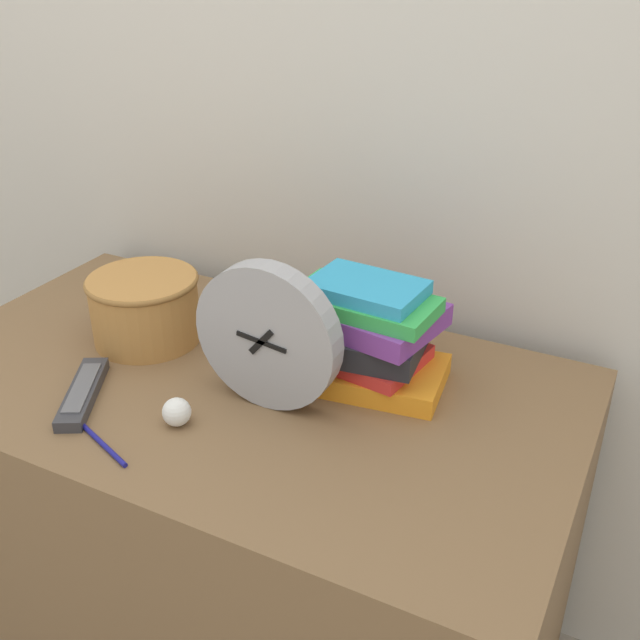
{
  "coord_description": "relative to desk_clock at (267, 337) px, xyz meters",
  "views": [
    {
      "loc": [
        0.63,
        -0.58,
        1.43
      ],
      "look_at": [
        0.15,
        0.36,
        0.87
      ],
      "focal_mm": 42.0,
      "sensor_mm": 36.0,
      "label": 1
    }
  ],
  "objects": [
    {
      "name": "wall_back",
      "position": [
        -0.09,
        0.44,
        0.34
      ],
      "size": [
        6.0,
        0.04,
        2.4
      ],
      "color": "beige",
      "rests_on": "ground_plane"
    },
    {
      "name": "desk",
      "position": [
        -0.09,
        0.03,
        -0.49
      ],
      "size": [
        1.18,
        0.66,
        0.73
      ],
      "color": "brown",
      "rests_on": "ground_plane"
    },
    {
      "name": "desk_clock",
      "position": [
        0.0,
        0.0,
        0.0
      ],
      "size": [
        0.25,
        0.04,
        0.25
      ],
      "color": "#99999E",
      "rests_on": "desk"
    },
    {
      "name": "book_stack",
      "position": [
        0.12,
        0.14,
        -0.04
      ],
      "size": [
        0.27,
        0.21,
        0.19
      ],
      "color": "orange",
      "rests_on": "desk"
    },
    {
      "name": "basket",
      "position": [
        -0.32,
        0.08,
        -0.05
      ],
      "size": [
        0.21,
        0.21,
        0.13
      ],
      "color": "#B27A3D",
      "rests_on": "desk"
    },
    {
      "name": "tv_remote",
      "position": [
        -0.28,
        -0.13,
        -0.11
      ],
      "size": [
        0.13,
        0.19,
        0.02
      ],
      "color": "#333338",
      "rests_on": "desk"
    },
    {
      "name": "crumpled_paper_ball",
      "position": [
        -0.1,
        -0.12,
        -0.1
      ],
      "size": [
        0.05,
        0.05,
        0.05
      ],
      "color": "white",
      "rests_on": "desk"
    },
    {
      "name": "pen",
      "position": [
        -0.17,
        -0.22,
        -0.12
      ],
      "size": [
        0.13,
        0.06,
        0.01
      ],
      "color": "navy",
      "rests_on": "desk"
    }
  ]
}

